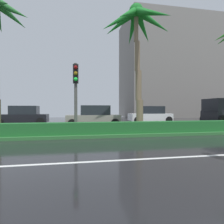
{
  "coord_description": "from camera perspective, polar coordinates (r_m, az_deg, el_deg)",
  "views": [
    {
      "loc": [
        4.62,
        -3.12,
        1.44
      ],
      "look_at": [
        7.24,
        10.88,
        1.21
      ],
      "focal_mm": 30.2,
      "sensor_mm": 36.0,
      "label": 1
    }
  ],
  "objects": [
    {
      "name": "palm_tree_centre",
      "position": [
        13.34,
        7.47,
        24.2
      ],
      "size": [
        4.78,
        4.74,
        8.04
      ],
      "color": "#78624B",
      "rests_on": "median_strip"
    },
    {
      "name": "traffic_signal_median_right",
      "position": [
        10.03,
        -10.93,
        7.97
      ],
      "size": [
        0.28,
        0.43,
        3.66
      ],
      "color": "#4C4C47",
      "rests_on": "median_strip"
    },
    {
      "name": "car_in_traffic_second",
      "position": [
        18.82,
        -25.22,
        -1.02
      ],
      "size": [
        4.3,
        2.02,
        1.72
      ],
      "rotation": [
        0.0,
        0.0,
        3.14
      ],
      "color": "black",
      "rests_on": "ground_plane"
    },
    {
      "name": "car_in_traffic_third",
      "position": [
        15.35,
        -5.58,
        -1.36
      ],
      "size": [
        4.3,
        2.02,
        1.72
      ],
      "rotation": [
        0.0,
        0.0,
        3.14
      ],
      "color": "gray",
      "rests_on": "ground_plane"
    },
    {
      "name": "car_in_traffic_fourth",
      "position": [
        19.84,
        11.56,
        -0.85
      ],
      "size": [
        4.3,
        2.02,
        1.72
      ],
      "rotation": [
        0.0,
        0.0,
        3.14
      ],
      "color": "white",
      "rests_on": "ground_plane"
    },
    {
      "name": "building_far_right",
      "position": [
        37.49,
        16.98,
        12.18
      ],
      "size": [
        16.91,
        10.43,
        17.53
      ],
      "color": "slate",
      "rests_on": "ground_plane"
    }
  ]
}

